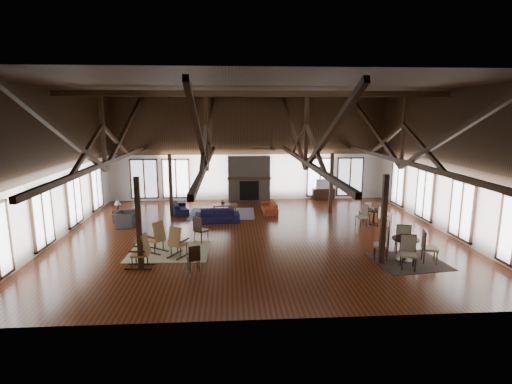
{
  "coord_description": "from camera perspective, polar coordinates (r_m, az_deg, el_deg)",
  "views": [
    {
      "loc": [
        -1.05,
        -16.0,
        5.0
      ],
      "look_at": [
        0.04,
        1.0,
        1.63
      ],
      "focal_mm": 28.0,
      "sensor_mm": 36.0,
      "label": 1
    }
  ],
  "objects": [
    {
      "name": "rug_tan",
      "position": [
        15.16,
        -12.26,
        -8.3
      ],
      "size": [
        2.97,
        2.38,
        0.01
      ],
      "primitive_type": "cube",
      "rotation": [
        0.0,
        0.0,
        -0.04
      ],
      "color": "#C5B788",
      "rests_on": "floor"
    },
    {
      "name": "wall_right",
      "position": [
        18.5,
        25.71,
        3.89
      ],
      "size": [
        0.02,
        14.0,
        6.0
      ],
      "primitive_type": "cube",
      "color": "silver",
      "rests_on": "floor"
    },
    {
      "name": "wall_back",
      "position": [
        23.11,
        -1.07,
        6.23
      ],
      "size": [
        16.0,
        0.02,
        6.0
      ],
      "primitive_type": "cube",
      "color": "silver",
      "rests_on": "floor"
    },
    {
      "name": "cafe_table_near",
      "position": [
        14.72,
        20.54,
        -7.13
      ],
      "size": [
        2.16,
        2.16,
        1.1
      ],
      "rotation": [
        0.0,
        0.0,
        -0.29
      ],
      "color": "black",
      "rests_on": "floor"
    },
    {
      "name": "armchair",
      "position": [
        18.86,
        -18.13,
        -3.68
      ],
      "size": [
        1.1,
        0.97,
        0.68
      ],
      "primitive_type": "imported",
      "rotation": [
        0.0,
        0.0,
        1.51
      ],
      "color": "#2A2A2C",
      "rests_on": "floor"
    },
    {
      "name": "coffee_table",
      "position": [
        20.23,
        -4.45,
        -1.93
      ],
      "size": [
        1.28,
        0.72,
        0.47
      ],
      "rotation": [
        0.0,
        0.0,
        0.08
      ],
      "color": "brown",
      "rests_on": "floor"
    },
    {
      "name": "fireplace",
      "position": [
        23.0,
        -1.01,
        1.91
      ],
      "size": [
        2.5,
        0.69,
        2.6
      ],
      "color": "#6C5F52",
      "rests_on": "floor"
    },
    {
      "name": "ceiling",
      "position": [
        16.07,
        0.08,
        14.77
      ],
      "size": [
        16.0,
        14.0,
        0.02
      ],
      "primitive_type": "cube",
      "color": "black",
      "rests_on": "wall_back"
    },
    {
      "name": "ceiling_fan",
      "position": [
        15.14,
        2.23,
        6.39
      ],
      "size": [
        1.6,
        1.6,
        0.75
      ],
      "color": "black",
      "rests_on": "roof_truss"
    },
    {
      "name": "wall_left",
      "position": [
        17.56,
        -27.01,
        3.44
      ],
      "size": [
        0.02,
        14.0,
        6.0
      ],
      "primitive_type": "cube",
      "color": "silver",
      "rests_on": "floor"
    },
    {
      "name": "wall_front",
      "position": [
        9.28,
        2.92,
        -1.25
      ],
      "size": [
        16.0,
        0.02,
        6.0
      ],
      "primitive_type": "cube",
      "color": "silver",
      "rests_on": "floor"
    },
    {
      "name": "vase",
      "position": [
        20.28,
        -4.77,
        -1.43
      ],
      "size": [
        0.24,
        0.24,
        0.21
      ],
      "primitive_type": "imported",
      "rotation": [
        0.0,
        0.0,
        -0.25
      ],
      "color": "#B2B2B2",
      "rests_on": "coffee_table"
    },
    {
      "name": "roof_truss",
      "position": [
        16.07,
        0.08,
        7.74
      ],
      "size": [
        15.6,
        14.07,
        3.14
      ],
      "color": "black",
      "rests_on": "wall_back"
    },
    {
      "name": "floor",
      "position": [
        16.8,
        0.08,
        -6.11
      ],
      "size": [
        16.0,
        16.0,
        0.0
      ],
      "primitive_type": "plane",
      "color": "#5E2A13",
      "rests_on": "ground"
    },
    {
      "name": "sofa_navy_left",
      "position": [
        20.67,
        -10.73,
        -2.27
      ],
      "size": [
        1.87,
        1.06,
        0.52
      ],
      "primitive_type": "imported",
      "rotation": [
        0.0,
        0.0,
        1.79
      ],
      "color": "black",
      "rests_on": "floor"
    },
    {
      "name": "side_chair_b",
      "position": [
        13.03,
        -8.86,
        -9.08
      ],
      "size": [
        0.47,
        0.47,
        0.88
      ],
      "rotation": [
        0.0,
        0.0,
        0.32
      ],
      "color": "black",
      "rests_on": "floor"
    },
    {
      "name": "rocking_chair_b",
      "position": [
        14.42,
        -11.23,
        -7.1
      ],
      "size": [
        0.82,
        0.98,
        1.12
      ],
      "rotation": [
        0.0,
        0.0,
        -0.5
      ],
      "color": "olive",
      "rests_on": "floor"
    },
    {
      "name": "side_chair_a",
      "position": [
        15.77,
        -8.1,
        -5.04
      ],
      "size": [
        0.63,
        0.63,
        1.07
      ],
      "rotation": [
        0.0,
        0.0,
        -0.68
      ],
      "color": "black",
      "rests_on": "floor"
    },
    {
      "name": "sofa_navy_front",
      "position": [
        18.7,
        -5.54,
        -3.42
      ],
      "size": [
        2.07,
        0.89,
        0.59
      ],
      "primitive_type": "imported",
      "rotation": [
        0.0,
        0.0,
        0.05
      ],
      "color": "black",
      "rests_on": "floor"
    },
    {
      "name": "rocking_chair_a",
      "position": [
        15.02,
        -13.98,
        -6.36
      ],
      "size": [
        1.02,
        0.91,
        1.17
      ],
      "rotation": [
        0.0,
        0.0,
        0.96
      ],
      "color": "olive",
      "rests_on": "floor"
    },
    {
      "name": "post_grid",
      "position": [
        16.41,
        0.08,
        -1.02
      ],
      "size": [
        8.16,
        7.16,
        3.05
      ],
      "color": "black",
      "rests_on": "floor"
    },
    {
      "name": "cup_near",
      "position": [
        14.64,
        20.52,
        -6.04
      ],
      "size": [
        0.13,
        0.13,
        0.09
      ],
      "primitive_type": "imported",
      "rotation": [
        0.0,
        0.0,
        -0.16
      ],
      "color": "#B2B2B2",
      "rests_on": "cafe_table_near"
    },
    {
      "name": "rug_dark",
      "position": [
        14.84,
        20.94,
        -9.24
      ],
      "size": [
        2.51,
        2.33,
        0.01
      ],
      "primitive_type": "cube",
      "rotation": [
        0.0,
        0.0,
        0.12
      ],
      "color": "black",
      "rests_on": "floor"
    },
    {
      "name": "cup_far",
      "position": [
        18.93,
        16.38,
        -2.29
      ],
      "size": [
        0.15,
        0.15,
        0.1
      ],
      "primitive_type": "imported",
      "rotation": [
        0.0,
        0.0,
        0.24
      ],
      "color": "#B2B2B2",
      "rests_on": "cafe_table_far"
    },
    {
      "name": "television",
      "position": [
        23.75,
        9.67,
        1.18
      ],
      "size": [
        1.03,
        0.27,
        0.59
      ],
      "primitive_type": "imported",
      "rotation": [
        0.0,
        0.0,
        0.14
      ],
      "color": "#B2B2B2",
      "rests_on": "tv_console"
    },
    {
      "name": "tv_console",
      "position": [
        23.86,
        9.55,
        -0.27
      ],
      "size": [
        1.28,
        0.48,
        0.64
      ],
      "primitive_type": "cube",
      "color": "black",
      "rests_on": "floor"
    },
    {
      "name": "side_table_lamp",
      "position": [
        19.64,
        -19.08,
        -2.93
      ],
      "size": [
        0.43,
        0.43,
        1.1
      ],
      "color": "black",
      "rests_on": "floor"
    },
    {
      "name": "sofa_orange",
      "position": [
        20.5,
        1.93,
        -2.18
      ],
      "size": [
        1.8,
        0.75,
        0.52
      ],
      "primitive_type": "imported",
      "rotation": [
        0.0,
        0.0,
        -1.54
      ],
      "color": "#91371C",
      "rests_on": "floor"
    },
    {
      "name": "rocking_chair_c",
      "position": [
        13.73,
        -15.89,
        -8.19
      ],
      "size": [
        0.93,
        0.54,
        1.15
      ],
      "rotation": [
        0.0,
        0.0,
        1.5
      ],
      "color": "olive",
      "rests_on": "floor"
    },
    {
      "name": "cafe_table_far",
      "position": [
        18.99,
        16.52,
        -3.06
      ],
      "size": [
        1.85,
        1.85,
        0.95
      ],
      "rotation": [
        0.0,
        0.0,
        0.32
      ],
      "color": "black",
      "rests_on": "floor"
    },
    {
      "name": "rug_navy",
      "position": [
        20.28,
        -4.86,
        -3.1
      ],
      "size": [
        3.33,
        2.55,
        0.01
      ],
      "primitive_type": "cube",
      "rotation": [
        0.0,
        0.0,
        -0.04
      ],
      "color": "#191844",
      "rests_on": "floor"
    }
  ]
}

